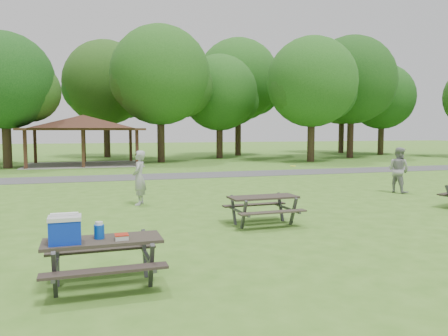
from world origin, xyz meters
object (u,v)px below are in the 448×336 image
Objects in this scene: picnic_table_near at (91,243)px; frisbee_thrower at (139,178)px; picnic_table_middle at (263,203)px; frisbee_catcher at (399,170)px.

frisbee_thrower is (1.61, 8.01, 0.19)m from picnic_table_near.
picnic_table_middle is (4.57, 3.75, -0.16)m from picnic_table_near.
picnic_table_near is 1.00× the size of picnic_table_middle.
frisbee_thrower is at bearing 124.74° from picnic_table_middle.
frisbee_thrower is (-2.95, 4.26, 0.35)m from picnic_table_middle.
picnic_table_middle is 1.03× the size of frisbee_catcher.
frisbee_catcher is at bearing 107.08° from frisbee_thrower.
frisbee_catcher reaches higher than picnic_table_middle.
picnic_table_middle is at bearing 52.46° from frisbee_thrower.
picnic_table_near is 14.64m from frisbee_catcher.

